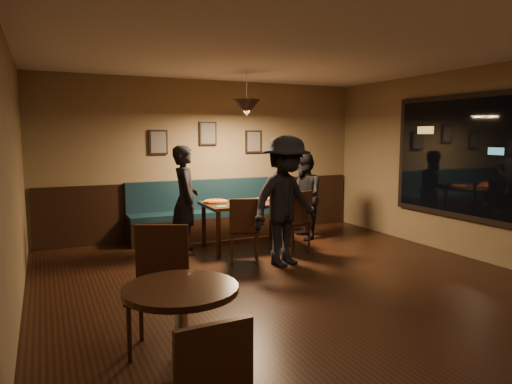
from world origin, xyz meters
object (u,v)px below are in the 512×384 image
at_px(diner_right, 304,196).
at_px(chair_near_right, 292,222).
at_px(dining_table, 247,225).
at_px(cafe_table, 182,345).
at_px(cafe_chair_far, 158,291).
at_px(diner_left, 185,200).
at_px(tabasco_bottle, 274,197).
at_px(chair_near_left, 244,230).
at_px(soda_glass, 289,198).
at_px(diner_front, 286,201).
at_px(booth_bench, 214,210).

bearing_deg(diner_right, chair_near_right, -24.70).
bearing_deg(dining_table, diner_right, 8.85).
bearing_deg(cafe_table, cafe_chair_far, 87.88).
relative_size(diner_left, cafe_chair_far, 1.59).
bearing_deg(cafe_table, diner_right, 50.09).
bearing_deg(diner_left, tabasco_bottle, -85.03).
bearing_deg(chair_near_left, cafe_chair_far, -106.20).
distance_m(dining_table, diner_right, 1.23).
bearing_deg(cafe_chair_far, dining_table, -100.99).
bearing_deg(chair_near_right, chair_near_left, 176.71).
distance_m(chair_near_right, diner_right, 1.06).
relative_size(diner_left, tabasco_bottle, 14.56).
xyz_separation_m(dining_table, chair_near_left, (-0.38, -0.76, 0.10)).
bearing_deg(soda_glass, diner_front, -121.50).
relative_size(chair_near_left, soda_glass, 6.49).
distance_m(booth_bench, diner_front, 2.14).
distance_m(dining_table, chair_near_right, 0.80).
bearing_deg(chair_near_left, diner_right, 52.65).
relative_size(chair_near_right, tabasco_bottle, 8.57).
relative_size(dining_table, cafe_table, 1.70).
distance_m(booth_bench, tabasco_bottle, 1.24).
distance_m(dining_table, tabasco_bottle, 0.64).
bearing_deg(booth_bench, diner_right, -28.81).
distance_m(chair_near_left, cafe_chair_far, 2.85).
height_order(tabasco_bottle, cafe_table, tabasco_bottle).
bearing_deg(cafe_chair_far, diner_front, -115.69).
distance_m(diner_right, tabasco_bottle, 0.72).
height_order(dining_table, soda_glass, soda_glass).
xyz_separation_m(chair_near_left, diner_front, (0.46, -0.39, 0.44)).
bearing_deg(soda_glass, cafe_chair_far, -135.49).
xyz_separation_m(booth_bench, soda_glass, (0.82, -1.26, 0.32)).
relative_size(chair_near_left, cafe_table, 1.15).
relative_size(diner_left, cafe_table, 2.04).
xyz_separation_m(dining_table, diner_right, (1.16, 0.16, 0.38)).
xyz_separation_m(booth_bench, diner_left, (-0.76, -0.85, 0.33)).
xyz_separation_m(dining_table, chair_near_right, (0.49, -0.62, 0.12)).
bearing_deg(diner_left, chair_near_right, -105.34).
bearing_deg(diner_left, dining_table, -84.63).
xyz_separation_m(cafe_table, cafe_chair_far, (0.03, 0.82, 0.11)).
relative_size(chair_near_right, cafe_table, 1.20).
bearing_deg(dining_table, diner_front, -84.89).
distance_m(dining_table, soda_glass, 0.80).
relative_size(soda_glass, tabasco_bottle, 1.27).
bearing_deg(soda_glass, dining_table, 150.15).
bearing_deg(cafe_table, chair_near_right, 50.30).
relative_size(booth_bench, diner_front, 1.65).
bearing_deg(soda_glass, diner_right, 40.21).
relative_size(chair_near_right, diner_left, 0.59).
height_order(chair_near_left, tabasco_bottle, chair_near_left).
distance_m(diner_front, tabasco_bottle, 1.18).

